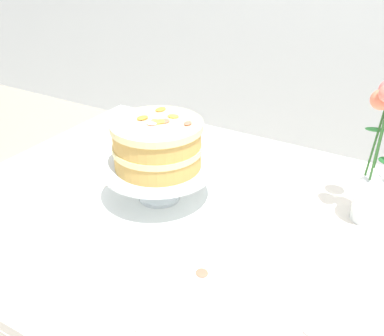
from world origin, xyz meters
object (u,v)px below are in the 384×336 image
dining_table (210,250)px  cake_stand (159,171)px  flower_vase (376,166)px  layer_cake (158,144)px

dining_table → cake_stand: cake_stand is taller
dining_table → flower_vase: 0.45m
dining_table → layer_cake: size_ratio=6.07×
dining_table → cake_stand: (-0.17, 0.03, 0.17)m
dining_table → layer_cake: (-0.17, 0.03, 0.25)m
layer_cake → flower_vase: 0.52m
flower_vase → cake_stand: bearing=-159.7°
cake_stand → dining_table: bearing=-8.5°
dining_table → flower_vase: size_ratio=3.98×
layer_cake → flower_vase: size_ratio=0.66×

